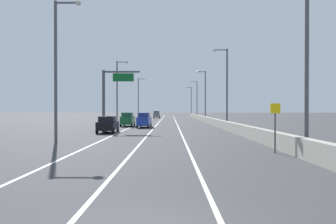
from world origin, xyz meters
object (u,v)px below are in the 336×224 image
lamp_post_left_mid (118,88)px  car_gray_3 (157,115)px  lamp_post_left_far (139,96)px  speed_advisory_sign (275,124)px  lamp_post_right_third (204,92)px  lamp_post_right_second (225,83)px  car_black_1 (108,124)px  lamp_post_right_fourth (196,97)px  lamp_post_right_fifth (191,100)px  lamp_post_right_near (303,46)px  car_blue_0 (144,120)px  lamp_post_left_near (59,62)px  car_green_2 (128,119)px  overhead_sign_gantry (110,93)px

lamp_post_left_mid → car_gray_3: 37.21m
lamp_post_left_far → speed_advisory_sign: bearing=-77.3°
lamp_post_right_third → lamp_post_left_far: (-16.27, 16.11, 0.00)m
lamp_post_right_second → car_black_1: lamp_post_right_second is taller
lamp_post_right_fourth → car_gray_3: 13.52m
lamp_post_right_fourth → car_black_1: bearing=-104.1°
lamp_post_right_fourth → lamp_post_right_fifth: (-0.03, 25.27, 0.00)m
lamp_post_right_near → lamp_post_right_third: (-0.18, 50.54, 0.00)m
lamp_post_right_second → lamp_post_right_fourth: same height
car_blue_0 → lamp_post_right_fifth: bearing=81.1°
lamp_post_right_third → lamp_post_right_fourth: bearing=89.2°
car_gray_3 → lamp_post_right_near: bearing=-80.7°
lamp_post_left_near → car_green_2: bearing=84.5°
car_black_1 → lamp_post_left_far: bearing=91.8°
lamp_post_right_fourth → lamp_post_left_mid: bearing=-113.6°
lamp_post_right_fifth → lamp_post_left_near: bearing=-100.0°
lamp_post_right_third → car_blue_0: lamp_post_right_third is taller
lamp_post_left_mid → car_green_2: lamp_post_left_mid is taller
overhead_sign_gantry → lamp_post_right_near: (15.38, -19.94, 1.67)m
lamp_post_right_near → car_green_2: bearing=116.2°
lamp_post_right_fifth → lamp_post_left_far: same height
lamp_post_right_third → lamp_post_right_fourth: same height
overhead_sign_gantry → lamp_post_right_fifth: lamp_post_right_fifth is taller
overhead_sign_gantry → lamp_post_right_third: lamp_post_right_third is taller
lamp_post_right_near → lamp_post_left_far: same height
overhead_sign_gantry → lamp_post_right_third: size_ratio=0.67×
car_black_1 → lamp_post_right_fifth: bearing=80.0°
lamp_post_right_near → car_blue_0: (-11.59, 26.13, -5.33)m
car_green_2 → car_black_1: bearing=-91.9°
lamp_post_left_mid → car_green_2: 9.27m
lamp_post_right_fourth → car_black_1: lamp_post_right_fourth is taller
lamp_post_left_near → speed_advisory_sign: bearing=-20.3°
lamp_post_right_near → lamp_post_right_third: 50.55m
lamp_post_right_second → lamp_post_right_third: 25.27m
lamp_post_right_fifth → lamp_post_left_near: 96.55m
lamp_post_right_fourth → overhead_sign_gantry: bearing=-105.5°
speed_advisory_sign → lamp_post_right_fourth: (1.63, 75.43, 4.63)m
lamp_post_right_fifth → lamp_post_left_far: bearing=-115.7°
lamp_post_right_third → car_green_2: size_ratio=2.45×
overhead_sign_gantry → lamp_post_right_third: bearing=63.6°
lamp_post_right_fifth → lamp_post_left_far: size_ratio=1.00×
speed_advisory_sign → lamp_post_left_near: lamp_post_left_near is taller
overhead_sign_gantry → car_black_1: overhead_sign_gantry is taller
lamp_post_left_near → lamp_post_left_far: 60.65m
car_black_1 → car_blue_0: bearing=72.0°
lamp_post_right_near → lamp_post_right_second: (-0.01, 25.27, 0.00)m
lamp_post_right_third → lamp_post_left_near: size_ratio=1.00×
lamp_post_right_third → car_blue_0: 27.47m
car_gray_3 → speed_advisory_sign: bearing=-81.8°
speed_advisory_sign → car_black_1: 20.69m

